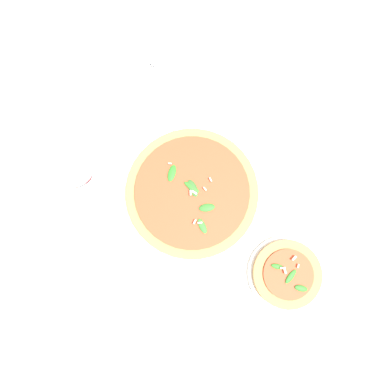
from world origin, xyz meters
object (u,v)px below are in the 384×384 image
pizza_arugula_main (192,193)px  side_plate_white (108,104)px  wine_glass (79,171)px  fork (169,47)px  pizza_personal_side (287,274)px

pizza_arugula_main → side_plate_white: pizza_arugula_main is taller
wine_glass → fork: size_ratio=0.68×
fork → side_plate_white: 0.22m
pizza_arugula_main → wine_glass: (0.17, -0.19, 0.09)m
pizza_personal_side → wine_glass: (0.22, -0.48, 0.09)m
wine_glass → side_plate_white: (-0.16, -0.13, -0.10)m
side_plate_white → pizza_arugula_main: bearing=92.6°
pizza_personal_side → side_plate_white: bearing=-84.3°
pizza_personal_side → side_plate_white: 0.61m
pizza_personal_side → wine_glass: wine_glass is taller
wine_glass → side_plate_white: bearing=-140.4°
pizza_arugula_main → side_plate_white: size_ratio=1.92×
fork → wine_glass: bearing=7.0°
pizza_arugula_main → fork: pizza_arugula_main is taller
pizza_arugula_main → fork: bearing=-121.1°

